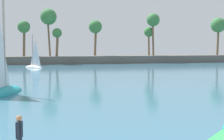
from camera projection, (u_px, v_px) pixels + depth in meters
sea at (50, 67)px, 62.76m from camera, size 220.00×103.14×0.06m
palm_headland at (40, 49)px, 73.30m from camera, size 101.20×6.27×12.64m
person_at_waterline at (19, 137)px, 11.59m from camera, size 0.24×0.55×1.67m
sailboat_near_shore at (34, 64)px, 60.69m from camera, size 3.94×4.47×6.68m
sailboat_toward_headland at (3, 84)px, 27.39m from camera, size 3.90×6.64×9.22m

